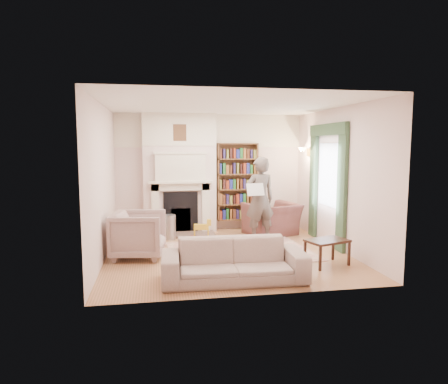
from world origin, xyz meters
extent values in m
plane|color=olive|center=(0.00, 0.00, 0.00)|extent=(4.50, 4.50, 0.00)
plane|color=white|center=(0.00, 0.00, 2.80)|extent=(4.50, 4.50, 0.00)
plane|color=silver|center=(0.00, 2.25, 1.40)|extent=(4.50, 0.00, 4.50)
plane|color=silver|center=(0.00, -2.25, 1.40)|extent=(4.50, 0.00, 4.50)
plane|color=silver|center=(-2.25, 0.00, 1.40)|extent=(0.00, 4.50, 4.50)
plane|color=silver|center=(2.25, 0.00, 1.40)|extent=(0.00, 4.50, 4.50)
cube|color=silver|center=(-0.75, 2.08, 1.40)|extent=(1.70, 0.35, 2.80)
cube|color=silver|center=(-0.75, 1.79, 1.22)|extent=(1.47, 0.24, 0.05)
cube|color=black|center=(-0.75, 1.88, 0.50)|extent=(0.80, 0.06, 0.96)
cube|color=silver|center=(-0.75, 1.81, 1.55)|extent=(1.15, 0.18, 0.62)
cube|color=brown|center=(0.65, 2.12, 1.18)|extent=(1.00, 0.24, 1.85)
cube|color=silver|center=(2.23, 0.40, 1.45)|extent=(0.02, 0.90, 1.30)
cube|color=#2F482E|center=(2.20, -0.30, 1.20)|extent=(0.07, 0.32, 2.40)
cube|color=#2F482E|center=(2.20, 1.10, 1.20)|extent=(0.07, 0.32, 2.40)
cube|color=#2F482E|center=(2.19, 0.40, 2.38)|extent=(0.09, 1.70, 0.24)
cube|color=beige|center=(0.28, 0.04, 0.01)|extent=(2.84, 2.27, 0.01)
imported|color=#532D2C|center=(1.32, 1.38, 0.36)|extent=(1.37, 1.28, 0.73)
imported|color=#BAAB99|center=(-1.65, -0.04, 0.43)|extent=(1.06, 1.03, 0.85)
imported|color=#BFB69D|center=(-0.17, -1.61, 0.32)|extent=(2.20, 0.94, 0.63)
imported|color=#514741|center=(0.87, 0.78, 0.91)|extent=(0.73, 0.54, 1.82)
cube|color=silver|center=(0.72, 0.58, 1.15)|extent=(0.39, 0.17, 0.25)
cylinder|color=#A2A5A9|center=(-1.02, 1.28, 0.28)|extent=(0.27, 0.27, 0.55)
cube|color=#F0D954|center=(-0.31, -0.03, 0.03)|extent=(0.39, 0.39, 0.03)
cube|color=#A92F13|center=(-0.95, 0.13, 0.04)|extent=(0.32, 0.23, 0.05)
cube|color=red|center=(0.29, -0.12, 0.02)|extent=(0.30, 0.28, 0.02)
cube|color=red|center=(0.03, -0.42, 0.02)|extent=(0.28, 0.30, 0.02)
cube|color=red|center=(0.31, -0.16, 0.02)|extent=(0.28, 0.23, 0.02)
cube|color=red|center=(0.56, -0.49, 0.02)|extent=(0.24, 0.19, 0.02)
camera|label=1|loc=(-1.31, -7.40, 2.05)|focal=32.00mm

